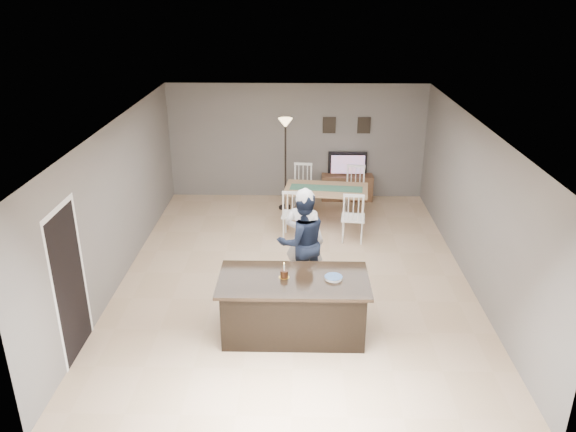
{
  "coord_description": "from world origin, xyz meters",
  "views": [
    {
      "loc": [
        0.07,
        -8.81,
        4.77
      ],
      "look_at": [
        -0.11,
        -0.3,
        1.24
      ],
      "focal_mm": 35.0,
      "sensor_mm": 36.0,
      "label": 1
    }
  ],
  "objects_px": {
    "dining_table": "(326,195)",
    "floor_lamp": "(285,139)",
    "woman": "(304,240)",
    "tv_console": "(347,187)",
    "kitchen_island": "(293,306)",
    "plate_stack": "(333,278)",
    "birthday_cake": "(284,274)",
    "man": "(302,242)",
    "television": "(348,164)"
  },
  "relations": [
    {
      "from": "man",
      "to": "birthday_cake",
      "type": "bearing_deg",
      "value": 60.85
    },
    {
      "from": "tv_console",
      "to": "television",
      "type": "distance_m",
      "value": 0.57
    },
    {
      "from": "birthday_cake",
      "to": "television",
      "type": "bearing_deg",
      "value": 76.59
    },
    {
      "from": "kitchen_island",
      "to": "dining_table",
      "type": "relative_size",
      "value": 1.02
    },
    {
      "from": "floor_lamp",
      "to": "tv_console",
      "type": "bearing_deg",
      "value": 22.55
    },
    {
      "from": "woman",
      "to": "floor_lamp",
      "type": "relative_size",
      "value": 0.86
    },
    {
      "from": "floor_lamp",
      "to": "kitchen_island",
      "type": "bearing_deg",
      "value": -87.19
    },
    {
      "from": "television",
      "to": "plate_stack",
      "type": "relative_size",
      "value": 3.59
    },
    {
      "from": "floor_lamp",
      "to": "dining_table",
      "type": "bearing_deg",
      "value": -45.73
    },
    {
      "from": "man",
      "to": "plate_stack",
      "type": "bearing_deg",
      "value": 91.34
    },
    {
      "from": "kitchen_island",
      "to": "plate_stack",
      "type": "xyz_separation_m",
      "value": [
        0.57,
        0.01,
        0.47
      ]
    },
    {
      "from": "birthday_cake",
      "to": "plate_stack",
      "type": "distance_m",
      "value": 0.7
    },
    {
      "from": "woman",
      "to": "birthday_cake",
      "type": "bearing_deg",
      "value": 97.13
    },
    {
      "from": "kitchen_island",
      "to": "plate_stack",
      "type": "relative_size",
      "value": 8.45
    },
    {
      "from": "tv_console",
      "to": "dining_table",
      "type": "height_order",
      "value": "dining_table"
    },
    {
      "from": "television",
      "to": "man",
      "type": "height_order",
      "value": "man"
    },
    {
      "from": "kitchen_island",
      "to": "television",
      "type": "height_order",
      "value": "television"
    },
    {
      "from": "tv_console",
      "to": "man",
      "type": "relative_size",
      "value": 0.69
    },
    {
      "from": "kitchen_island",
      "to": "man",
      "type": "bearing_deg",
      "value": 84.61
    },
    {
      "from": "woman",
      "to": "plate_stack",
      "type": "relative_size",
      "value": 7.05
    },
    {
      "from": "dining_table",
      "to": "birthday_cake",
      "type": "bearing_deg",
      "value": -94.34
    },
    {
      "from": "tv_console",
      "to": "dining_table",
      "type": "bearing_deg",
      "value": -110.67
    },
    {
      "from": "man",
      "to": "floor_lamp",
      "type": "xyz_separation_m",
      "value": [
        -0.37,
        3.67,
        0.75
      ]
    },
    {
      "from": "tv_console",
      "to": "birthday_cake",
      "type": "relative_size",
      "value": 5.09
    },
    {
      "from": "plate_stack",
      "to": "man",
      "type": "bearing_deg",
      "value": 108.93
    },
    {
      "from": "tv_console",
      "to": "dining_table",
      "type": "xyz_separation_m",
      "value": [
        -0.57,
        -1.5,
        0.37
      ]
    },
    {
      "from": "kitchen_island",
      "to": "man",
      "type": "xyz_separation_m",
      "value": [
        0.12,
        1.3,
        0.41
      ]
    },
    {
      "from": "woman",
      "to": "birthday_cake",
      "type": "distance_m",
      "value": 1.32
    },
    {
      "from": "tv_console",
      "to": "birthday_cake",
      "type": "bearing_deg",
      "value": -103.57
    },
    {
      "from": "kitchen_island",
      "to": "birthday_cake",
      "type": "xyz_separation_m",
      "value": [
        -0.14,
        0.04,
        0.5
      ]
    },
    {
      "from": "television",
      "to": "floor_lamp",
      "type": "distance_m",
      "value": 1.76
    },
    {
      "from": "dining_table",
      "to": "floor_lamp",
      "type": "height_order",
      "value": "floor_lamp"
    },
    {
      "from": "floor_lamp",
      "to": "woman",
      "type": "bearing_deg",
      "value": -83.72
    },
    {
      "from": "tv_console",
      "to": "floor_lamp",
      "type": "height_order",
      "value": "floor_lamp"
    },
    {
      "from": "woman",
      "to": "dining_table",
      "type": "distance_m",
      "value": 2.79
    },
    {
      "from": "tv_console",
      "to": "plate_stack",
      "type": "xyz_separation_m",
      "value": [
        -0.63,
        -5.56,
        0.62
      ]
    },
    {
      "from": "man",
      "to": "floor_lamp",
      "type": "bearing_deg",
      "value": -101.9
    },
    {
      "from": "plate_stack",
      "to": "floor_lamp",
      "type": "height_order",
      "value": "floor_lamp"
    },
    {
      "from": "birthday_cake",
      "to": "plate_stack",
      "type": "relative_size",
      "value": 0.93
    },
    {
      "from": "television",
      "to": "birthday_cake",
      "type": "height_order",
      "value": "birthday_cake"
    },
    {
      "from": "man",
      "to": "birthday_cake",
      "type": "xyz_separation_m",
      "value": [
        -0.26,
        -1.26,
        0.09
      ]
    },
    {
      "from": "tv_console",
      "to": "television",
      "type": "bearing_deg",
      "value": 90.0
    },
    {
      "from": "tv_console",
      "to": "dining_table",
      "type": "relative_size",
      "value": 0.57
    },
    {
      "from": "woman",
      "to": "kitchen_island",
      "type": "bearing_deg",
      "value": 103.15
    },
    {
      "from": "television",
      "to": "plate_stack",
      "type": "distance_m",
      "value": 5.67
    },
    {
      "from": "man",
      "to": "birthday_cake",
      "type": "height_order",
      "value": "man"
    },
    {
      "from": "birthday_cake",
      "to": "dining_table",
      "type": "height_order",
      "value": "birthday_cake"
    },
    {
      "from": "television",
      "to": "dining_table",
      "type": "relative_size",
      "value": 0.43
    },
    {
      "from": "dining_table",
      "to": "kitchen_island",
      "type": "bearing_deg",
      "value": -92.4
    },
    {
      "from": "woman",
      "to": "man",
      "type": "xyz_separation_m",
      "value": [
        -0.03,
        -0.03,
        -0.03
      ]
    }
  ]
}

